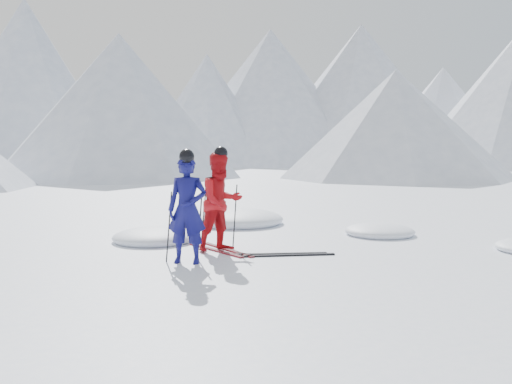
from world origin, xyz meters
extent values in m
plane|color=white|center=(0.00, 0.00, 0.00)|extent=(160.00, 160.00, 0.00)
cone|color=#B2BCD1|center=(-11.51, 40.48, 7.17)|extent=(23.96, 23.96, 14.35)
cone|color=#B2BCD1|center=(-5.08, 51.27, 5.96)|extent=(17.69, 17.69, 11.93)
cone|color=#B2BCD1|center=(4.51, 43.52, 5.42)|extent=(19.63, 19.63, 10.85)
cone|color=#B2BCD1|center=(11.74, 46.25, 7.07)|extent=(23.31, 23.31, 14.15)
cone|color=#B2BCD1|center=(21.49, 44.84, 7.44)|extent=(28.94, 28.94, 14.88)
cone|color=silver|center=(31.93, 45.34, 5.38)|extent=(24.45, 24.45, 10.76)
cone|color=#B2BCD1|center=(12.00, 20.00, 3.25)|extent=(14.00, 14.00, 6.50)
cone|color=#B2BCD1|center=(-4.00, 26.00, 4.50)|extent=(16.00, 16.00, 9.00)
imported|color=#0E0E54|center=(-3.21, -0.56, 0.92)|extent=(0.79, 0.67, 1.84)
imported|color=red|center=(-2.44, 0.35, 0.94)|extent=(1.12, 1.01, 1.88)
cylinder|color=black|center=(-3.51, -0.41, 0.61)|extent=(0.12, 0.09, 1.23)
cylinder|color=black|center=(-2.96, -0.31, 0.61)|extent=(0.12, 0.07, 1.23)
cylinder|color=black|center=(-2.74, 0.60, 0.63)|extent=(0.12, 0.10, 1.25)
cylinder|color=black|center=(-2.14, 0.50, 0.63)|extent=(0.12, 0.09, 1.25)
cube|color=black|center=(-2.56, 0.35, 0.01)|extent=(0.78, 1.59, 0.03)
cube|color=black|center=(-2.32, 0.35, 0.01)|extent=(0.67, 1.63, 0.03)
cube|color=black|center=(-1.45, -0.30, 0.01)|extent=(1.69, 0.37, 0.03)
cube|color=black|center=(-1.35, -0.45, 0.01)|extent=(1.70, 0.31, 0.03)
ellipsoid|color=white|center=(-3.61, 1.72, 0.00)|extent=(1.76, 1.76, 0.39)
ellipsoid|color=white|center=(1.36, 1.27, 0.00)|extent=(1.56, 1.56, 0.34)
ellipsoid|color=white|center=(-1.36, 3.74, 0.00)|extent=(2.34, 2.34, 0.51)
camera|label=1|loc=(-4.37, -9.71, 2.03)|focal=38.00mm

